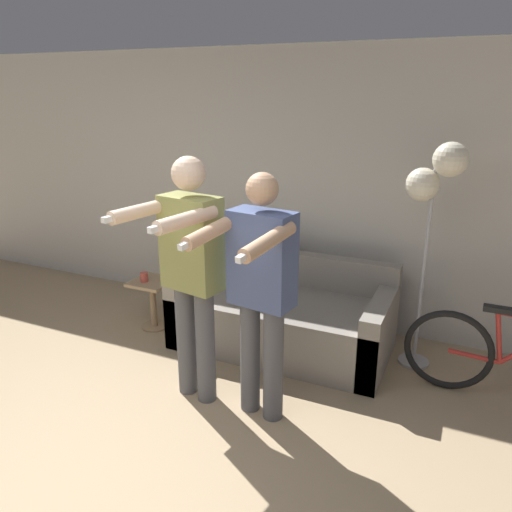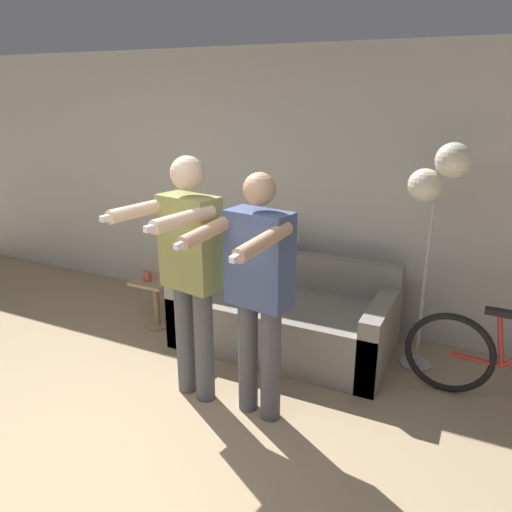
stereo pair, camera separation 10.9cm
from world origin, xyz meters
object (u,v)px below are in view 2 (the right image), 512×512
(couch, at_px, (284,318))
(floor_lamp, at_px, (437,185))
(person_left, at_px, (189,265))
(cat, at_px, (283,243))
(side_table, at_px, (156,294))
(cup, at_px, (147,276))
(person_right, at_px, (258,284))

(couch, height_order, floor_lamp, floor_lamp)
(couch, distance_m, person_left, 1.30)
(cat, xyz_separation_m, side_table, (-1.10, -0.53, -0.51))
(floor_lamp, bearing_deg, side_table, -171.71)
(floor_lamp, height_order, side_table, floor_lamp)
(cup, bearing_deg, person_left, -37.69)
(cat, height_order, side_table, cat)
(person_right, height_order, side_table, person_right)
(cat, bearing_deg, cup, -152.91)
(couch, distance_m, person_right, 1.26)
(cat, bearing_deg, side_table, -154.01)
(cat, xyz_separation_m, cup, (-1.14, -0.58, -0.32))
(couch, xyz_separation_m, person_left, (-0.31, -1.01, 0.77))
(couch, relative_size, person_right, 1.08)
(floor_lamp, relative_size, cup, 20.38)
(cat, height_order, cup, cat)
(floor_lamp, height_order, cup, floor_lamp)
(person_right, distance_m, side_table, 1.84)
(couch, relative_size, cup, 20.63)
(couch, bearing_deg, floor_lamp, 9.00)
(couch, bearing_deg, person_left, -107.10)
(couch, bearing_deg, side_table, -172.34)
(cat, distance_m, cup, 1.32)
(cat, bearing_deg, person_right, -73.55)
(cat, xyz_separation_m, floor_lamp, (1.32, -0.18, 0.68))
(cup, bearing_deg, floor_lamp, 9.27)
(side_table, bearing_deg, person_right, -29.10)
(person_right, xyz_separation_m, cat, (-0.40, 1.37, -0.14))
(floor_lamp, distance_m, cup, 2.69)
(person_right, relative_size, cat, 4.05)
(person_right, distance_m, cat, 1.43)
(couch, height_order, side_table, couch)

